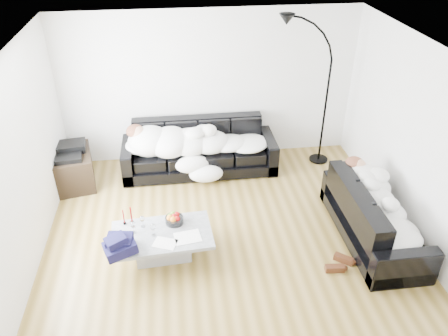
{
  "coord_description": "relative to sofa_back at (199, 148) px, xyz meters",
  "views": [
    {
      "loc": [
        -0.64,
        -4.7,
        4.08
      ],
      "look_at": [
        0.0,
        0.3,
        0.9
      ],
      "focal_mm": 35.0,
      "sensor_mm": 36.0,
      "label": 1
    }
  ],
  "objects": [
    {
      "name": "candle_right",
      "position": [
        -1.04,
        -1.81,
        0.08
      ],
      "size": [
        0.06,
        0.06,
        0.26
      ],
      "primitive_type": "cylinder",
      "rotation": [
        0.0,
        0.0,
        0.35
      ],
      "color": "maroon",
      "rests_on": "coffee_table"
    },
    {
      "name": "fruit_bowl",
      "position": [
        -0.48,
        -1.88,
        0.03
      ],
      "size": [
        0.31,
        0.31,
        0.15
      ],
      "primitive_type": "cylinder",
      "rotation": [
        0.0,
        0.0,
        0.34
      ],
      "color": "white",
      "rests_on": "coffee_table"
    },
    {
      "name": "wine_glass_b",
      "position": [
        -1.0,
        -2.02,
        0.04
      ],
      "size": [
        0.08,
        0.08,
        0.17
      ],
      "primitive_type": "cylinder",
      "rotation": [
        0.0,
        0.0,
        -0.05
      ],
      "color": "white",
      "rests_on": "coffee_table"
    },
    {
      "name": "floor_lamp",
      "position": [
        2.15,
        0.04,
        0.71
      ],
      "size": [
        0.89,
        0.64,
        2.27
      ],
      "primitive_type": null,
      "rotation": [
        0.0,
        0.0,
        -0.42
      ],
      "color": "black",
      "rests_on": "ground"
    },
    {
      "name": "stereo",
      "position": [
        -2.06,
        -0.18,
        0.22
      ],
      "size": [
        0.48,
        0.39,
        0.13
      ],
      "primitive_type": "cube",
      "rotation": [
        0.0,
        0.0,
        0.13
      ],
      "color": "black",
      "rests_on": "av_cabinet"
    },
    {
      "name": "av_cabinet",
      "position": [
        -2.06,
        -0.18,
        -0.13
      ],
      "size": [
        0.73,
        0.93,
        0.58
      ],
      "primitive_type": "cube",
      "rotation": [
        0.0,
        0.0,
        0.19
      ],
      "color": "black",
      "rests_on": "ground"
    },
    {
      "name": "ground",
      "position": [
        0.24,
        -1.73,
        -0.42
      ],
      "size": [
        5.0,
        5.0,
        0.0
      ],
      "primitive_type": "plane",
      "color": "brown",
      "rests_on": "ground"
    },
    {
      "name": "sleeper_back",
      "position": [
        0.0,
        -0.05,
        0.22
      ],
      "size": [
        2.18,
        0.75,
        0.44
      ],
      "primitive_type": null,
      "color": "white",
      "rests_on": "sofa_back"
    },
    {
      "name": "shoes",
      "position": [
        1.59,
        -2.57,
        -0.37
      ],
      "size": [
        0.48,
        0.41,
        0.09
      ],
      "primitive_type": null,
      "rotation": [
        0.0,
        0.0,
        -0.29
      ],
      "color": "#472311",
      "rests_on": "ground"
    },
    {
      "name": "sofa_back",
      "position": [
        0.0,
        0.0,
        0.0
      ],
      "size": [
        2.58,
        0.89,
        0.84
      ],
      "primitive_type": "cube",
      "color": "black",
      "rests_on": "ground"
    },
    {
      "name": "wine_glass_c",
      "position": [
        -0.75,
        -2.1,
        0.04
      ],
      "size": [
        0.08,
        0.08,
        0.18
      ],
      "primitive_type": "cylinder",
      "rotation": [
        0.0,
        0.0,
        -0.08
      ],
      "color": "white",
      "rests_on": "coffee_table"
    },
    {
      "name": "candle_left",
      "position": [
        -1.14,
        -1.82,
        0.06
      ],
      "size": [
        0.04,
        0.04,
        0.22
      ],
      "primitive_type": "cylinder",
      "rotation": [
        0.0,
        0.0,
        0.09
      ],
      "color": "maroon",
      "rests_on": "coffee_table"
    },
    {
      "name": "coffee_table",
      "position": [
        -0.65,
        -2.07,
        -0.24
      ],
      "size": [
        1.32,
        0.82,
        0.37
      ],
      "primitive_type": "cube",
      "rotation": [
        0.0,
        0.0,
        0.06
      ],
      "color": "#939699",
      "rests_on": "ground"
    },
    {
      "name": "sleeper_right",
      "position": [
        2.23,
        -2.07,
        0.2
      ],
      "size": [
        0.71,
        1.67,
        0.41
      ],
      "primitive_type": null,
      "rotation": [
        0.0,
        0.0,
        1.57
      ],
      "color": "white",
      "rests_on": "sofa_right"
    },
    {
      "name": "teal_cushion",
      "position": [
        2.17,
        -1.46,
        0.3
      ],
      "size": [
        0.42,
        0.38,
        0.2
      ],
      "primitive_type": "ellipsoid",
      "rotation": [
        0.0,
        0.0,
        0.24
      ],
      "color": "#0F6D6E",
      "rests_on": "sofa_right"
    },
    {
      "name": "wall_back",
      "position": [
        0.24,
        0.52,
        0.88
      ],
      "size": [
        5.0,
        0.02,
        2.6
      ],
      "primitive_type": "cube",
      "color": "silver",
      "rests_on": "ground"
    },
    {
      "name": "newspaper_b",
      "position": [
        -0.61,
        -2.27,
        -0.04
      ],
      "size": [
        0.34,
        0.3,
        0.01
      ],
      "primitive_type": "cube",
      "rotation": [
        0.0,
        0.0,
        -0.38
      ],
      "color": "silver",
      "rests_on": "coffee_table"
    },
    {
      "name": "navy_jacket",
      "position": [
        -1.16,
        -2.33,
        0.13
      ],
      "size": [
        0.43,
        0.37,
        0.2
      ],
      "primitive_type": null,
      "rotation": [
        0.0,
        0.0,
        0.1
      ],
      "color": "black",
      "rests_on": "coffee_table"
    },
    {
      "name": "wine_glass_a",
      "position": [
        -0.9,
        -1.91,
        0.04
      ],
      "size": [
        0.08,
        0.08,
        0.17
      ],
      "primitive_type": "cylinder",
      "rotation": [
        0.0,
        0.0,
        0.18
      ],
      "color": "white",
      "rests_on": "coffee_table"
    },
    {
      "name": "ceiling",
      "position": [
        0.24,
        -1.73,
        2.18
      ],
      "size": [
        5.0,
        5.0,
        0.0
      ],
      "primitive_type": "plane",
      "color": "white",
      "rests_on": "ground"
    },
    {
      "name": "sofa_right",
      "position": [
        2.23,
        -2.07,
        -0.03
      ],
      "size": [
        0.84,
        1.95,
        0.79
      ],
      "primitive_type": "cube",
      "rotation": [
        0.0,
        0.0,
        1.57
      ],
      "color": "black",
      "rests_on": "ground"
    },
    {
      "name": "wall_right",
      "position": [
        2.74,
        -1.73,
        0.88
      ],
      "size": [
        0.02,
        4.5,
        2.6
      ],
      "primitive_type": "cube",
      "color": "silver",
      "rests_on": "ground"
    },
    {
      "name": "newspaper_a",
      "position": [
        -0.33,
        -2.19,
        -0.04
      ],
      "size": [
        0.36,
        0.3,
        0.01
      ],
      "primitive_type": "cube",
      "rotation": [
        0.0,
        0.0,
        0.15
      ],
      "color": "silver",
      "rests_on": "coffee_table"
    },
    {
      "name": "wall_left",
      "position": [
        -2.26,
        -1.73,
        0.88
      ],
      "size": [
        0.02,
        4.5,
        2.6
      ],
      "primitive_type": "cube",
      "color": "silver",
      "rests_on": "ground"
    }
  ]
}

